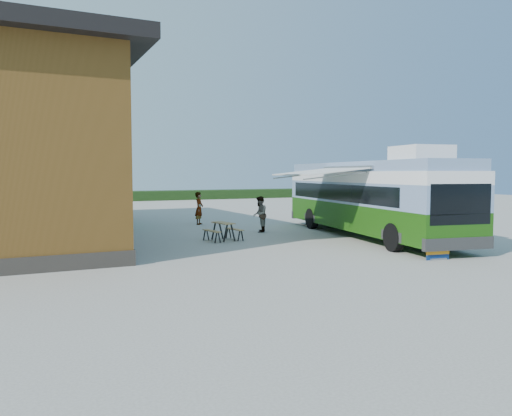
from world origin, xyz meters
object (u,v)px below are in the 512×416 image
person_a (199,208)px  slurry_tanker (106,201)px  bus (369,196)px  picnic_table (223,227)px  person_b (260,214)px  banner (438,235)px

person_a → slurry_tanker: (-4.89, 1.65, 0.44)m
bus → picnic_table: bus is taller
picnic_table → slurry_tanker: 9.34m
person_a → slurry_tanker: 5.18m
bus → person_b: size_ratio=7.39×
picnic_table → person_b: size_ratio=0.87×
slurry_tanker → person_a: bearing=-7.2°
person_b → picnic_table: bearing=-21.5°
picnic_table → slurry_tanker: bearing=104.6°
bus → person_b: 5.38m
banner → person_b: 9.92m
picnic_table → person_a: size_ratio=0.84×
slurry_tanker → bus: bearing=-33.6°
banner → slurry_tanker: size_ratio=0.32×
picnic_table → person_a: bearing=71.3°
person_a → person_b: (1.52, -4.81, -0.04)m
bus → person_b: (-3.75, 3.72, -1.00)m
person_a → bus: bearing=-111.4°
person_b → slurry_tanker: size_ratio=0.28×
banner → slurry_tanker: (-8.40, 16.19, 0.53)m
picnic_table → person_b: (2.78, 2.10, 0.30)m
banner → slurry_tanker: bearing=126.8°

